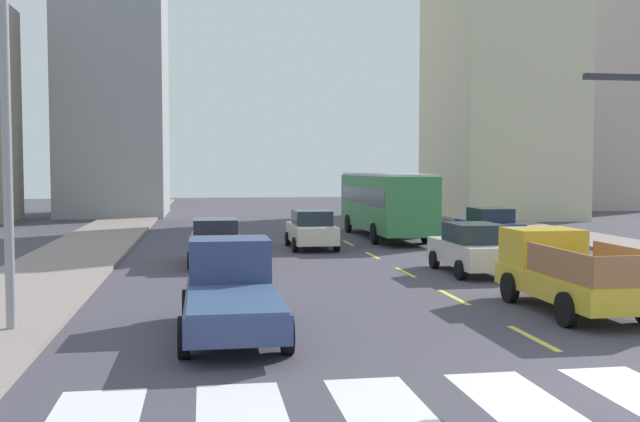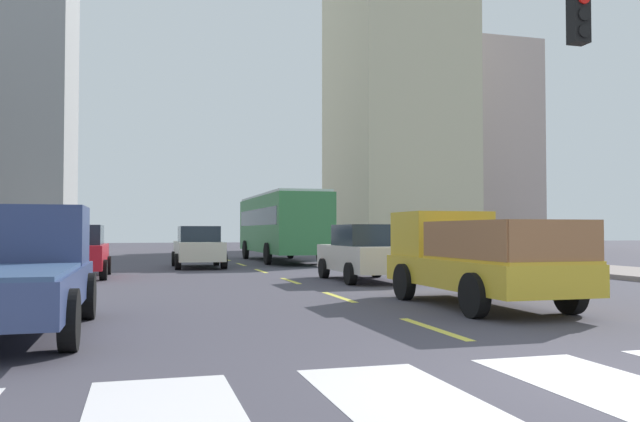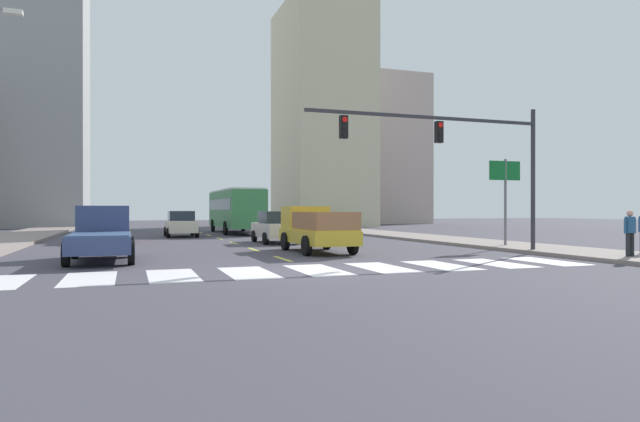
{
  "view_description": "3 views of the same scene",
  "coord_description": "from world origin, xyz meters",
  "px_view_note": "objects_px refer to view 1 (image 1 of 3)",
  "views": [
    {
      "loc": [
        -6.87,
        -10.56,
        3.59
      ],
      "look_at": [
        -2.68,
        15.85,
        2.04
      ],
      "focal_mm": 41.58,
      "sensor_mm": 36.0,
      "label": 1
    },
    {
      "loc": [
        -4.43,
        -5.31,
        1.53
      ],
      "look_at": [
        0.54,
        12.56,
        2.1
      ],
      "focal_mm": 36.32,
      "sensor_mm": 36.0,
      "label": 2
    },
    {
      "loc": [
        -5.35,
        -15.62,
        1.82
      ],
      "look_at": [
        2.62,
        7.33,
        1.75
      ],
      "focal_mm": 30.91,
      "sensor_mm": 36.0,
      "label": 3
    }
  ],
  "objects_px": {
    "pickup_stakebed": "(565,273)",
    "sedan_near_left": "(473,248)",
    "pickup_dark": "(232,291)",
    "sedan_far": "(215,242)",
    "streetlight_left": "(14,103)",
    "sedan_near_right": "(311,229)",
    "sedan_mid": "(489,226)",
    "city_bus": "(385,200)"
  },
  "relations": [
    {
      "from": "pickup_stakebed",
      "to": "sedan_near_left",
      "type": "xyz_separation_m",
      "value": [
        -0.0,
        6.48,
        -0.08
      ]
    },
    {
      "from": "pickup_dark",
      "to": "sedan_near_left",
      "type": "xyz_separation_m",
      "value": [
        8.46,
        7.86,
        -0.06
      ]
    },
    {
      "from": "sedan_far",
      "to": "pickup_dark",
      "type": "bearing_deg",
      "value": -91.53
    },
    {
      "from": "streetlight_left",
      "to": "sedan_near_left",
      "type": "bearing_deg",
      "value": 29.62
    },
    {
      "from": "sedan_far",
      "to": "sedan_near_right",
      "type": "relative_size",
      "value": 1.0
    },
    {
      "from": "pickup_dark",
      "to": "streetlight_left",
      "type": "xyz_separation_m",
      "value": [
        -4.53,
        0.47,
        4.05
      ]
    },
    {
      "from": "pickup_dark",
      "to": "sedan_near_left",
      "type": "relative_size",
      "value": 1.18
    },
    {
      "from": "sedan_far",
      "to": "sedan_near_left",
      "type": "bearing_deg",
      "value": -25.7
    },
    {
      "from": "pickup_stakebed",
      "to": "streetlight_left",
      "type": "distance_m",
      "value": 13.64
    },
    {
      "from": "streetlight_left",
      "to": "sedan_mid",
      "type": "bearing_deg",
      "value": 43.74
    },
    {
      "from": "pickup_stakebed",
      "to": "sedan_mid",
      "type": "xyz_separation_m",
      "value": [
        4.26,
        15.61,
        -0.08
      ]
    },
    {
      "from": "city_bus",
      "to": "sedan_near_left",
      "type": "distance_m",
      "value": 13.04
    },
    {
      "from": "sedan_near_left",
      "to": "sedan_near_right",
      "type": "height_order",
      "value": "same"
    },
    {
      "from": "sedan_near_left",
      "to": "sedan_mid",
      "type": "xyz_separation_m",
      "value": [
        4.27,
        9.13,
        0.0
      ]
    },
    {
      "from": "sedan_near_right",
      "to": "sedan_mid",
      "type": "height_order",
      "value": "same"
    },
    {
      "from": "pickup_dark",
      "to": "sedan_near_right",
      "type": "bearing_deg",
      "value": 76.45
    },
    {
      "from": "sedan_near_left",
      "to": "sedan_mid",
      "type": "distance_m",
      "value": 10.08
    },
    {
      "from": "pickup_dark",
      "to": "city_bus",
      "type": "bearing_deg",
      "value": 68.21
    },
    {
      "from": "pickup_stakebed",
      "to": "pickup_dark",
      "type": "bearing_deg",
      "value": -170.56
    },
    {
      "from": "pickup_dark",
      "to": "streetlight_left",
      "type": "height_order",
      "value": "streetlight_left"
    },
    {
      "from": "sedan_near_right",
      "to": "city_bus",
      "type": "bearing_deg",
      "value": 44.9
    },
    {
      "from": "streetlight_left",
      "to": "pickup_stakebed",
      "type": "bearing_deg",
      "value": 3.99
    },
    {
      "from": "sedan_far",
      "to": "sedan_mid",
      "type": "relative_size",
      "value": 1.0
    },
    {
      "from": "city_bus",
      "to": "sedan_near_left",
      "type": "height_order",
      "value": "city_bus"
    },
    {
      "from": "sedan_mid",
      "to": "streetlight_left",
      "type": "distance_m",
      "value": 24.25
    },
    {
      "from": "sedan_mid",
      "to": "sedan_near_left",
      "type": "bearing_deg",
      "value": -115.23
    },
    {
      "from": "sedan_near_left",
      "to": "sedan_near_right",
      "type": "relative_size",
      "value": 1.0
    },
    {
      "from": "pickup_stakebed",
      "to": "sedan_near_left",
      "type": "distance_m",
      "value": 6.48
    },
    {
      "from": "pickup_stakebed",
      "to": "streetlight_left",
      "type": "bearing_deg",
      "value": -175.81
    },
    {
      "from": "pickup_stakebed",
      "to": "sedan_mid",
      "type": "distance_m",
      "value": 16.18
    },
    {
      "from": "streetlight_left",
      "to": "pickup_dark",
      "type": "bearing_deg",
      "value": -5.92
    },
    {
      "from": "pickup_stakebed",
      "to": "sedan_mid",
      "type": "height_order",
      "value": "pickup_stakebed"
    },
    {
      "from": "sedan_far",
      "to": "sedan_mid",
      "type": "distance_m",
      "value": 13.97
    },
    {
      "from": "sedan_mid",
      "to": "pickup_stakebed",
      "type": "bearing_deg",
      "value": -105.45
    },
    {
      "from": "city_bus",
      "to": "sedan_near_right",
      "type": "relative_size",
      "value": 2.45
    },
    {
      "from": "sedan_near_left",
      "to": "streetlight_left",
      "type": "relative_size",
      "value": 0.49
    },
    {
      "from": "pickup_stakebed",
      "to": "city_bus",
      "type": "distance_m",
      "value": 19.5
    },
    {
      "from": "sedan_near_right",
      "to": "sedan_mid",
      "type": "xyz_separation_m",
      "value": [
        8.56,
        0.56,
        0.0
      ]
    },
    {
      "from": "sedan_mid",
      "to": "streetlight_left",
      "type": "height_order",
      "value": "streetlight_left"
    },
    {
      "from": "city_bus",
      "to": "pickup_stakebed",
      "type": "bearing_deg",
      "value": -90.3
    },
    {
      "from": "pickup_stakebed",
      "to": "sedan_near_left",
      "type": "relative_size",
      "value": 1.18
    },
    {
      "from": "city_bus",
      "to": "sedan_mid",
      "type": "relative_size",
      "value": 2.45
    }
  ]
}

